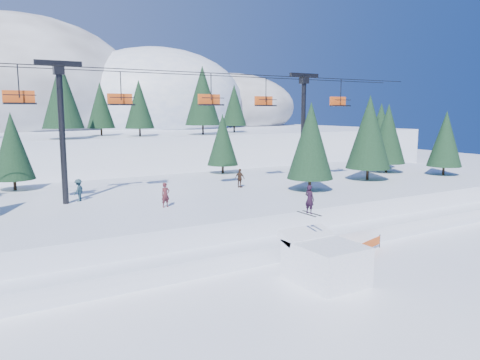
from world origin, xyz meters
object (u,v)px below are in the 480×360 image
banner_near (370,244)px  jump_kicker (324,260)px  chairlift (190,110)px  banner_far (387,230)px

banner_near → jump_kicker: bearing=-157.9°
chairlift → banner_far: (10.12, -12.34, -8.78)m
jump_kicker → chairlift: chairlift is taller
jump_kicker → banner_far: jump_kicker is taller
jump_kicker → chairlift: size_ratio=0.11×
jump_kicker → chairlift: (-0.11, 16.85, 8.13)m
banner_near → banner_far: same height
chairlift → banner_far: bearing=-50.7°
jump_kicker → banner_far: bearing=24.3°
chairlift → banner_far: chairlift is taller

